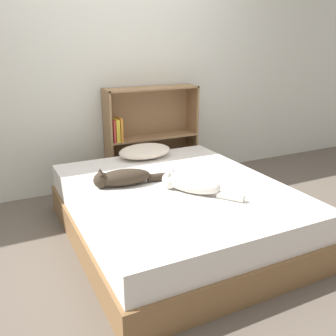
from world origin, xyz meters
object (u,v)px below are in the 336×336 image
at_px(bed, 176,211).
at_px(pillow, 145,151).
at_px(cat_light, 190,183).
at_px(cat_dark, 123,178).
at_px(bookshelf, 148,135).

relative_size(bed, pillow, 3.80).
bearing_deg(bed, cat_light, -79.84).
relative_size(cat_light, cat_dark, 0.89).
distance_m(pillow, bookshelf, 0.50).
height_order(cat_dark, bookshelf, bookshelf).
distance_m(bed, bookshelf, 1.29).
bearing_deg(cat_light, pillow, -38.14).
height_order(cat_light, cat_dark, cat_light).
xyz_separation_m(cat_light, bookshelf, (0.26, 1.38, 0.03)).
xyz_separation_m(cat_light, cat_dark, (-0.40, 0.35, -0.01)).
bearing_deg(bed, bookshelf, 76.48).
bearing_deg(pillow, cat_dark, -126.60).
height_order(cat_light, bookshelf, bookshelf).
height_order(pillow, bookshelf, bookshelf).
distance_m(cat_light, bookshelf, 1.40).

